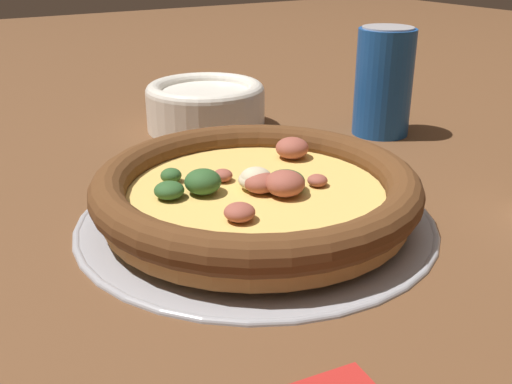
% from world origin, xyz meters
% --- Properties ---
extents(ground_plane, '(3.00, 3.00, 0.00)m').
position_xyz_m(ground_plane, '(0.00, 0.00, 0.00)').
color(ground_plane, brown).
extents(pizza_tray, '(0.29, 0.29, 0.01)m').
position_xyz_m(pizza_tray, '(0.00, 0.00, 0.00)').
color(pizza_tray, '#9E9EA3').
rests_on(pizza_tray, ground_plane).
extents(pizza, '(0.27, 0.27, 0.04)m').
position_xyz_m(pizza, '(-0.00, 0.00, 0.03)').
color(pizza, '#BC7F42').
rests_on(pizza, pizza_tray).
extents(bowl_near, '(0.14, 0.14, 0.06)m').
position_xyz_m(bowl_near, '(-0.25, 0.09, 0.03)').
color(bowl_near, silver).
rests_on(bowl_near, ground_plane).
extents(beverage_can, '(0.07, 0.07, 0.12)m').
position_xyz_m(beverage_can, '(-0.13, 0.25, 0.06)').
color(beverage_can, '#194C99').
rests_on(beverage_can, ground_plane).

